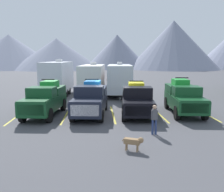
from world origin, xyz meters
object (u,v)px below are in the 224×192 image
(pickup_truck_b, at_px, (91,99))
(camper_trailer_b, at_px, (93,78))
(pickup_truck_a, at_px, (45,99))
(person_a, at_px, (154,118))
(camper_trailer_c, at_px, (120,78))
(dog, at_px, (134,141))
(camper_trailer_a, at_px, (58,77))
(pickup_truck_c, at_px, (137,99))
(pickup_truck_d, at_px, (183,97))

(pickup_truck_b, bearing_deg, camper_trailer_b, 90.15)
(pickup_truck_a, relative_size, pickup_truck_b, 0.99)
(camper_trailer_b, relative_size, person_a, 5.25)
(camper_trailer_c, bearing_deg, dog, -93.00)
(camper_trailer_a, height_order, camper_trailer_c, camper_trailer_a)
(person_a, height_order, dog, person_a)
(pickup_truck_a, height_order, pickup_truck_c, pickup_truck_a)
(pickup_truck_b, relative_size, dog, 5.85)
(pickup_truck_b, height_order, camper_trailer_c, camper_trailer_c)
(pickup_truck_a, bearing_deg, person_a, -35.65)
(camper_trailer_c, relative_size, dog, 9.27)
(camper_trailer_a, bearing_deg, dog, -69.88)
(pickup_truck_c, height_order, camper_trailer_a, camper_trailer_a)
(camper_trailer_b, bearing_deg, person_a, -75.35)
(pickup_truck_c, distance_m, camper_trailer_a, 11.92)
(pickup_truck_d, height_order, person_a, pickup_truck_d)
(person_a, distance_m, dog, 2.71)
(pickup_truck_c, relative_size, camper_trailer_a, 0.72)
(camper_trailer_b, height_order, camper_trailer_c, camper_trailer_c)
(pickup_truck_b, distance_m, camper_trailer_a, 10.18)
(pickup_truck_a, xyz_separation_m, dog, (5.38, -7.13, -0.75))
(pickup_truck_b, xyz_separation_m, camper_trailer_b, (-0.02, 8.90, 0.75))
(camper_trailer_c, bearing_deg, pickup_truck_d, -66.32)
(pickup_truck_b, distance_m, pickup_truck_d, 6.93)
(dog, bearing_deg, camper_trailer_a, 110.12)
(camper_trailer_a, xyz_separation_m, camper_trailer_b, (3.86, -0.47, -0.16))
(camper_trailer_a, distance_m, camper_trailer_c, 6.84)
(pickup_truck_a, height_order, dog, pickup_truck_a)
(pickup_truck_b, bearing_deg, camper_trailer_c, 72.25)
(pickup_truck_d, relative_size, dog, 5.87)
(pickup_truck_a, height_order, pickup_truck_b, same)
(camper_trailer_a, bearing_deg, pickup_truck_d, -40.35)
(pickup_truck_d, distance_m, camper_trailer_a, 14.20)
(pickup_truck_a, xyz_separation_m, pickup_truck_d, (10.20, 0.03, 0.02))
(pickup_truck_c, bearing_deg, pickup_truck_d, 3.87)
(person_a, bearing_deg, camper_trailer_b, 104.65)
(pickup_truck_d, bearing_deg, camper_trailer_c, 113.68)
(dog, bearing_deg, person_a, 57.37)
(pickup_truck_a, bearing_deg, dog, -52.97)
(camper_trailer_c, xyz_separation_m, dog, (-0.85, -16.21, -1.49))
(pickup_truck_b, height_order, pickup_truck_d, pickup_truck_d)
(person_a, bearing_deg, pickup_truck_b, 126.81)
(camper_trailer_b, bearing_deg, pickup_truck_d, -51.43)
(pickup_truck_a, distance_m, camper_trailer_c, 11.03)
(pickup_truck_a, distance_m, person_a, 8.39)
(pickup_truck_a, bearing_deg, pickup_truck_b, -2.74)
(pickup_truck_c, relative_size, camper_trailer_c, 0.63)
(camper_trailer_b, bearing_deg, pickup_truck_a, -110.39)
(dog, bearing_deg, pickup_truck_b, 106.80)
(camper_trailer_a, relative_size, camper_trailer_c, 0.86)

